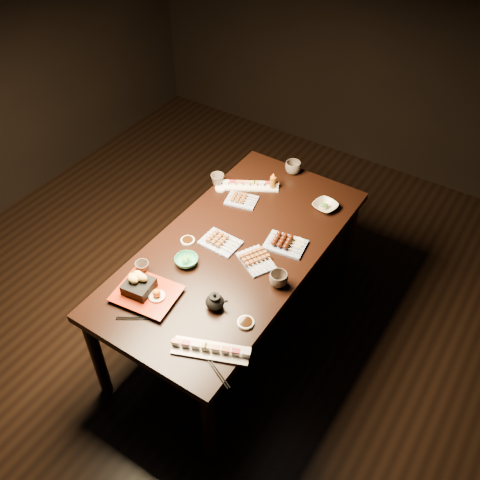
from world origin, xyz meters
The scene contains 23 objects.
ground centered at (0.00, 0.00, 0.00)m, with size 5.00×5.00×0.00m, color black.
dining_table centered at (0.33, 0.19, 0.38)m, with size 0.90×1.80×0.75m, color black.
sushi_platter_near centered at (0.63, -0.48, 0.77)m, with size 0.38×0.11×0.05m, color white, non-canonical shape.
sushi_platter_far centered at (0.09, 0.72, 0.77)m, with size 0.36×0.10×0.04m, color white, non-canonical shape.
yakitori_plate_center centered at (0.23, 0.17, 0.78)m, with size 0.22×0.16×0.06m, color #828EB6, non-canonical shape.
yakitori_plate_right centered at (0.49, 0.15, 0.78)m, with size 0.21×0.15×0.05m, color #828EB6, non-canonical shape.
yakitori_plate_left centered at (0.12, 0.57, 0.77)m, with size 0.19×0.14×0.05m, color #828EB6, non-canonical shape.
tsukune_plate centered at (0.56, 0.36, 0.78)m, with size 0.23×0.17×0.06m, color #828EB6, non-canonical shape.
edamame_bowl_green centered at (0.17, -0.07, 0.77)m, with size 0.13×0.13×0.04m, color #34A070.
edamame_bowl_cream centered at (0.60, 0.79, 0.77)m, with size 0.15×0.15×0.04m, color beige.
tempura_tray centered at (0.14, -0.38, 0.81)m, with size 0.33×0.26×0.12m, color black, non-canonical shape.
teacup_near_left centered at (0.01, -0.26, 0.79)m, with size 0.08×0.08×0.07m, color #52473E.
teacup_mid_right centered at (0.68, 0.07, 0.79)m, with size 0.10×0.10×0.08m, color #52473E.
teacup_far_left centered at (-0.10, 0.62, 0.79)m, with size 0.09×0.09×0.08m, color #52473E.
teacup_far_right centered at (0.25, 1.01, 0.79)m, with size 0.11×0.11×0.09m, color #52473E.
teapot centered at (0.48, -0.24, 0.80)m, with size 0.12×0.12×0.10m, color black, non-canonical shape.
condiment_bottle centered at (0.22, 0.79, 0.81)m, with size 0.04×0.04×0.13m, color brown.
sauce_dish_west centered at (0.06, 0.07, 0.76)m, with size 0.08×0.08×0.01m, color white.
sauce_dish_east centered at (0.61, 0.41, 0.76)m, with size 0.08×0.08×0.01m, color white.
sauce_dish_se centered at (0.68, -0.25, 0.76)m, with size 0.09×0.09×0.02m, color white.
sauce_dish_nw centered at (-0.06, 0.59, 0.76)m, with size 0.07×0.07×0.01m, color white.
chopsticks_near centered at (0.20, -0.53, 0.75)m, with size 0.22×0.02×0.01m, color black, non-canonical shape.
chopsticks_se centered at (0.72, -0.56, 0.75)m, with size 0.21×0.02×0.01m, color black, non-canonical shape.
Camera 1 is at (1.58, -1.67, 2.93)m, focal length 40.00 mm.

